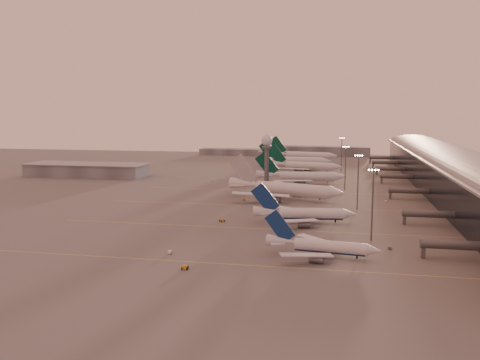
# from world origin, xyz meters

# --- Properties ---
(ground) EXTENTS (700.00, 700.00, 0.00)m
(ground) POSITION_xyz_m (0.00, 0.00, 0.00)
(ground) COLOR #545252
(ground) RESTS_ON ground
(taxiway_markings) EXTENTS (180.00, 185.25, 0.02)m
(taxiway_markings) POSITION_xyz_m (30.00, 56.00, 0.01)
(taxiway_markings) COLOR #EAD752
(taxiway_markings) RESTS_ON ground
(terminal) EXTENTS (57.00, 362.00, 23.04)m
(terminal) POSITION_xyz_m (107.88, 110.09, 10.52)
(terminal) COLOR black
(terminal) RESTS_ON ground
(hangar) EXTENTS (82.00, 27.00, 8.50)m
(hangar) POSITION_xyz_m (-120.00, 140.00, 4.32)
(hangar) COLOR slate
(hangar) RESTS_ON ground
(radar_tower) EXTENTS (6.40, 6.40, 31.10)m
(radar_tower) POSITION_xyz_m (5.00, 120.00, 20.95)
(radar_tower) COLOR #515358
(radar_tower) RESTS_ON ground
(mast_a) EXTENTS (3.60, 0.56, 25.00)m
(mast_a) POSITION_xyz_m (58.00, 0.00, 13.74)
(mast_a) COLOR #515358
(mast_a) RESTS_ON ground
(mast_b) EXTENTS (3.60, 0.56, 25.00)m
(mast_b) POSITION_xyz_m (55.00, 55.00, 13.74)
(mast_b) COLOR #515358
(mast_b) RESTS_ON ground
(mast_c) EXTENTS (3.60, 0.56, 25.00)m
(mast_c) POSITION_xyz_m (50.00, 110.00, 13.74)
(mast_c) COLOR #515358
(mast_c) RESTS_ON ground
(mast_d) EXTENTS (3.60, 0.56, 25.00)m
(mast_d) POSITION_xyz_m (48.00, 200.00, 13.74)
(mast_d) COLOR #515358
(mast_d) RESTS_ON ground
(distant_horizon) EXTENTS (165.00, 37.50, 9.00)m
(distant_horizon) POSITION_xyz_m (2.62, 325.14, 3.89)
(distant_horizon) COLOR slate
(distant_horizon) RESTS_ON ground
(narrowbody_near) EXTENTS (34.93, 27.70, 13.69)m
(narrowbody_near) POSITION_xyz_m (42.26, -22.65, 2.77)
(narrowbody_near) COLOR silver
(narrowbody_near) RESTS_ON ground
(narrowbody_mid) EXTENTS (40.64, 32.29, 15.90)m
(narrowbody_mid) POSITION_xyz_m (33.78, 22.40, 3.22)
(narrowbody_mid) COLOR silver
(narrowbody_mid) RESTS_ON ground
(widebody_white) EXTENTS (59.85, 47.19, 21.84)m
(widebody_white) POSITION_xyz_m (20.59, 75.38, 3.79)
(widebody_white) COLOR silver
(widebody_white) RESTS_ON ground
(greentail_a) EXTENTS (54.01, 43.44, 19.63)m
(greentail_a) POSITION_xyz_m (24.35, 129.80, 3.47)
(greentail_a) COLOR silver
(greentail_a) RESTS_ON ground
(greentail_b) EXTENTS (54.37, 43.51, 19.94)m
(greentail_b) POSITION_xyz_m (22.15, 188.42, 3.52)
(greentail_b) COLOR silver
(greentail_b) RESTS_ON ground
(greentail_c) EXTENTS (56.92, 45.89, 20.66)m
(greentail_c) POSITION_xyz_m (12.60, 223.39, 3.65)
(greentail_c) COLOR silver
(greentail_c) RESTS_ON ground
(greentail_d) EXTENTS (59.98, 48.14, 21.86)m
(greentail_d) POSITION_xyz_m (15.50, 268.97, 3.86)
(greentail_d) COLOR silver
(greentail_d) RESTS_ON ground
(gsv_truck_a) EXTENTS (5.49, 2.24, 2.18)m
(gsv_truck_a) POSITION_xyz_m (-3.10, -28.51, 1.11)
(gsv_truck_a) COLOR white
(gsv_truck_a) RESTS_ON ground
(gsv_tug_near) EXTENTS (2.65, 4.10, 1.12)m
(gsv_tug_near) POSITION_xyz_m (5.64, -42.24, 0.58)
(gsv_tug_near) COLOR orange
(gsv_tug_near) RESTS_ON ground
(gsv_catering_a) EXTENTS (5.33, 2.69, 4.30)m
(gsv_catering_a) POSITION_xyz_m (63.39, -9.98, 2.15)
(gsv_catering_a) COLOR #525457
(gsv_catering_a) RESTS_ON ground
(gsv_tug_mid) EXTENTS (4.21, 4.30, 1.08)m
(gsv_tug_mid) POSITION_xyz_m (1.84, 19.00, 0.55)
(gsv_tug_mid) COLOR orange
(gsv_tug_mid) RESTS_ON ground
(gsv_truck_b) EXTENTS (6.11, 3.14, 2.35)m
(gsv_truck_b) POSITION_xyz_m (40.99, 38.13, 1.20)
(gsv_truck_b) COLOR orange
(gsv_truck_b) RESTS_ON ground
(gsv_truck_c) EXTENTS (6.36, 3.33, 2.44)m
(gsv_truck_c) POSITION_xyz_m (1.65, 68.14, 1.24)
(gsv_truck_c) COLOR orange
(gsv_truck_c) RESTS_ON ground
(gsv_catering_b) EXTENTS (4.66, 2.58, 3.65)m
(gsv_catering_b) POSITION_xyz_m (69.19, 76.04, 1.82)
(gsv_catering_b) COLOR white
(gsv_catering_b) RESTS_ON ground
(gsv_tug_far) EXTENTS (4.22, 3.88, 1.04)m
(gsv_tug_far) POSITION_xyz_m (25.49, 100.81, 0.53)
(gsv_tug_far) COLOR white
(gsv_tug_far) RESTS_ON ground
(gsv_truck_d) EXTENTS (3.25, 4.97, 1.89)m
(gsv_truck_d) POSITION_xyz_m (-30.80, 132.23, 0.96)
(gsv_truck_d) COLOR white
(gsv_truck_d) RESTS_ON ground
(gsv_tug_hangar) EXTENTS (3.97, 3.01, 1.00)m
(gsv_tug_hangar) POSITION_xyz_m (43.22, 150.01, 0.52)
(gsv_tug_hangar) COLOR orange
(gsv_tug_hangar) RESTS_ON ground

